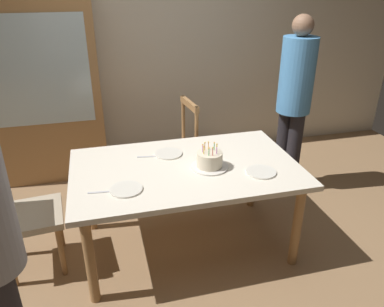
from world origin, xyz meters
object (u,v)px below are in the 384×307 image
(chair_spindle_back, at_px, (174,151))
(plate_far_side, at_px, (168,154))
(birthday_cake, at_px, (210,161))
(plate_near_celebrant, at_px, (126,189))
(plate_near_guest, at_px, (261,172))
(person_guest, at_px, (294,96))
(chair_upholstered, at_px, (15,209))
(china_cabinet, at_px, (45,91))
(dining_table, at_px, (186,175))

(chair_spindle_back, bearing_deg, plate_far_side, -105.15)
(birthday_cake, xyz_separation_m, plate_near_celebrant, (-0.63, -0.17, -0.05))
(plate_near_guest, distance_m, chair_spindle_back, 1.19)
(person_guest, bearing_deg, chair_upholstered, -165.84)
(chair_upholstered, height_order, person_guest, person_guest)
(plate_near_celebrant, height_order, plate_near_guest, same)
(birthday_cake, relative_size, plate_near_guest, 1.27)
(plate_far_side, bearing_deg, person_guest, 17.87)
(person_guest, bearing_deg, plate_near_celebrant, -152.18)
(chair_spindle_back, height_order, chair_upholstered, same)
(plate_near_celebrant, bearing_deg, plate_far_side, 50.94)
(plate_near_celebrant, xyz_separation_m, person_guest, (1.68, 0.89, 0.25))
(plate_near_celebrant, bearing_deg, birthday_cake, 15.19)
(plate_near_guest, height_order, chair_spindle_back, chair_spindle_back)
(birthday_cake, bearing_deg, chair_spindle_back, 95.53)
(plate_near_celebrant, distance_m, chair_upholstered, 0.84)
(birthday_cake, height_order, plate_near_celebrant, birthday_cake)
(plate_near_celebrant, xyz_separation_m, plate_far_side, (0.38, 0.47, 0.00))
(china_cabinet, bearing_deg, plate_near_celebrant, -70.54)
(birthday_cake, bearing_deg, plate_near_guest, -26.91)
(person_guest, bearing_deg, china_cabinet, 158.72)
(dining_table, relative_size, china_cabinet, 0.89)
(person_guest, bearing_deg, birthday_cake, -145.70)
(dining_table, xyz_separation_m, chair_spindle_back, (0.08, 0.84, -0.19))
(birthday_cake, xyz_separation_m, plate_far_side, (-0.25, 0.30, -0.05))
(chair_spindle_back, bearing_deg, china_cabinet, 148.82)
(plate_far_side, xyz_separation_m, china_cabinet, (-1.01, 1.32, 0.22))
(plate_far_side, distance_m, chair_upholstered, 1.18)
(birthday_cake, bearing_deg, dining_table, 159.67)
(dining_table, bearing_deg, chair_spindle_back, 84.54)
(chair_spindle_back, height_order, china_cabinet, china_cabinet)
(chair_spindle_back, bearing_deg, plate_near_celebrant, -116.83)
(plate_far_side, bearing_deg, birthday_cake, -49.55)
(chair_upholstered, bearing_deg, plate_near_celebrant, -19.34)
(china_cabinet, bearing_deg, dining_table, -54.82)
(plate_near_celebrant, distance_m, plate_near_guest, 0.97)
(person_guest, bearing_deg, plate_near_guest, -128.72)
(dining_table, height_order, plate_far_side, plate_far_side)
(dining_table, height_order, china_cabinet, china_cabinet)
(person_guest, distance_m, china_cabinet, 2.49)
(dining_table, relative_size, plate_far_side, 7.68)
(chair_spindle_back, bearing_deg, chair_upholstered, -148.41)
(birthday_cake, distance_m, china_cabinet, 2.06)
(chair_upholstered, bearing_deg, chair_spindle_back, 31.59)
(plate_far_side, height_order, chair_upholstered, chair_upholstered)
(birthday_cake, relative_size, china_cabinet, 0.15)
(birthday_cake, relative_size, chair_spindle_back, 0.29)
(plate_near_celebrant, distance_m, chair_spindle_back, 1.24)
(dining_table, bearing_deg, birthday_cake, -20.33)
(birthday_cake, relative_size, plate_near_celebrant, 1.27)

